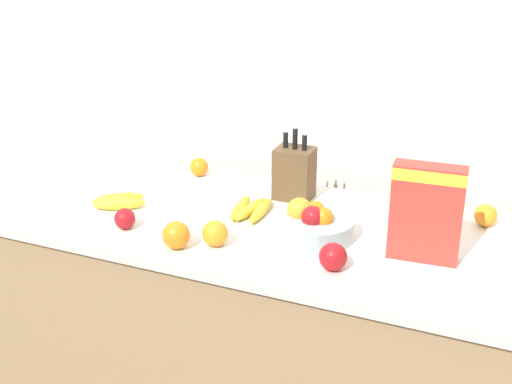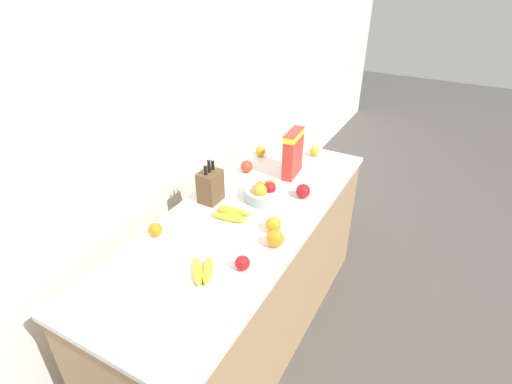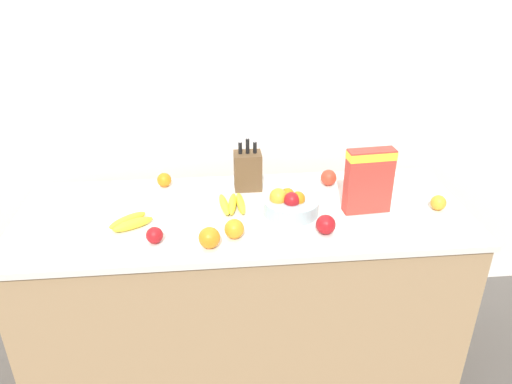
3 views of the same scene
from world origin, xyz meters
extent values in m
plane|color=#514C47|center=(0.00, 0.00, 0.00)|extent=(14.00, 14.00, 0.00)
cube|color=silver|center=(0.00, 0.59, 1.30)|extent=(9.00, 0.06, 2.60)
cube|color=tan|center=(0.00, 0.00, 0.44)|extent=(1.99, 0.73, 0.88)
cube|color=silver|center=(0.00, 0.00, 0.89)|extent=(2.02, 0.76, 0.03)
cube|color=brown|center=(0.04, 0.24, 1.00)|extent=(0.13, 0.11, 0.19)
cylinder|color=black|center=(0.01, 0.24, 1.12)|extent=(0.02, 0.02, 0.05)
cube|color=silver|center=(0.01, 0.24, 1.16)|extent=(0.01, 0.00, 0.03)
cylinder|color=black|center=(0.04, 0.24, 1.13)|extent=(0.02, 0.02, 0.07)
cube|color=silver|center=(0.04, 0.24, 1.18)|extent=(0.01, 0.00, 0.02)
cylinder|color=black|center=(0.08, 0.24, 1.12)|extent=(0.02, 0.02, 0.05)
cube|color=silver|center=(0.08, 0.24, 1.17)|extent=(0.01, 0.00, 0.03)
cube|color=red|center=(0.55, -0.04, 1.06)|extent=(0.21, 0.08, 0.30)
cube|color=yellow|center=(0.55, -0.04, 1.18)|extent=(0.21, 0.08, 0.04)
cylinder|color=#99B2B7|center=(0.21, -0.03, 0.94)|extent=(0.25, 0.25, 0.07)
sphere|color=orange|center=(0.24, -0.04, 0.99)|extent=(0.07, 0.07, 0.07)
sphere|color=orange|center=(0.20, 0.00, 0.99)|extent=(0.06, 0.06, 0.06)
sphere|color=orange|center=(0.15, -0.02, 0.99)|extent=(0.08, 0.08, 0.08)
sphere|color=#A31419|center=(0.21, -0.05, 0.99)|extent=(0.07, 0.07, 0.07)
ellipsoid|color=yellow|center=(-0.08, 0.05, 0.93)|extent=(0.06, 0.20, 0.04)
ellipsoid|color=yellow|center=(-0.05, 0.05, 0.93)|extent=(0.06, 0.20, 0.04)
ellipsoid|color=yellow|center=(-0.01, 0.05, 0.93)|extent=(0.04, 0.20, 0.04)
ellipsoid|color=yellow|center=(-0.50, -0.06, 0.93)|extent=(0.17, 0.15, 0.04)
ellipsoid|color=yellow|center=(-0.48, -0.10, 0.93)|extent=(0.18, 0.12, 0.04)
sphere|color=red|center=(0.44, 0.23, 0.95)|extent=(0.08, 0.08, 0.08)
sphere|color=#A31419|center=(0.33, -0.21, 0.95)|extent=(0.08, 0.08, 0.08)
sphere|color=#A31419|center=(-0.38, -0.22, 0.94)|extent=(0.07, 0.07, 0.07)
sphere|color=orange|center=(-0.37, 0.29, 0.94)|extent=(0.07, 0.07, 0.07)
sphere|color=orange|center=(-0.16, -0.27, 0.95)|extent=(0.09, 0.09, 0.09)
sphere|color=orange|center=(0.88, -0.07, 0.94)|extent=(0.07, 0.07, 0.07)
sphere|color=orange|center=(-0.05, -0.21, 0.95)|extent=(0.08, 0.08, 0.08)
sphere|color=orange|center=(0.70, 0.26, 0.95)|extent=(0.07, 0.07, 0.07)
camera|label=1|loc=(0.84, -1.97, 1.92)|focal=50.00mm
camera|label=2|loc=(-1.55, -0.93, 2.14)|focal=28.00mm
camera|label=3|loc=(-0.13, -1.95, 2.02)|focal=35.00mm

